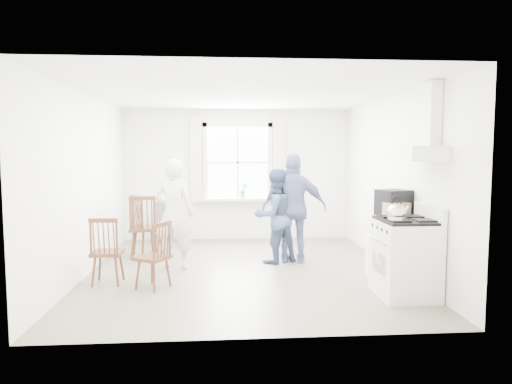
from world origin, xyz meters
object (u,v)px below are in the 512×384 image
at_px(low_cabinet, 390,248).
at_px(person_left, 174,214).
at_px(person_mid, 275,216).
at_px(person_right, 294,208).
at_px(gas_stove, 405,257).
at_px(windsor_chair_b, 105,244).
at_px(windsor_chair_a, 143,220).
at_px(stereo_stack, 394,203).
at_px(windsor_chair_c, 158,248).

xyz_separation_m(low_cabinet, person_left, (-3.01, 0.86, 0.38)).
height_order(person_mid, person_right, person_right).
height_order(gas_stove, windsor_chair_b, gas_stove).
bearing_deg(windsor_chair_a, gas_stove, -32.34).
xyz_separation_m(gas_stove, stereo_stack, (0.10, 0.68, 0.59)).
bearing_deg(windsor_chair_c, stereo_stack, 3.14).
distance_m(gas_stove, person_right, 2.14).
bearing_deg(windsor_chair_c, low_cabinet, 3.58).
relative_size(windsor_chair_b, windsor_chair_c, 1.04).
relative_size(gas_stove, person_mid, 0.75).
relative_size(windsor_chair_a, person_right, 0.61).
relative_size(gas_stove, person_right, 0.64).
xyz_separation_m(windsor_chair_c, person_mid, (1.65, 1.31, 0.21)).
distance_m(stereo_stack, person_left, 3.18).
xyz_separation_m(windsor_chair_a, windsor_chair_c, (0.49, -1.73, -0.11)).
relative_size(gas_stove, windsor_chair_c, 1.27).
bearing_deg(person_left, gas_stove, 163.20).
height_order(windsor_chair_a, person_right, person_right).
xyz_separation_m(low_cabinet, stereo_stack, (0.03, -0.02, 0.62)).
distance_m(stereo_stack, windsor_chair_a, 3.97).
relative_size(low_cabinet, person_right, 0.52).
xyz_separation_m(windsor_chair_a, windsor_chair_b, (-0.23, -1.52, -0.08)).
height_order(gas_stove, windsor_chair_c, gas_stove).
bearing_deg(person_right, stereo_stack, 145.66).
distance_m(low_cabinet, person_mid, 1.86).
height_order(gas_stove, person_left, person_left).
height_order(windsor_chair_a, windsor_chair_c, windsor_chair_a).
xyz_separation_m(stereo_stack, windsor_chair_c, (-3.14, -0.17, -0.54)).
relative_size(low_cabinet, person_left, 0.54).
relative_size(low_cabinet, person_mid, 0.60).
xyz_separation_m(windsor_chair_b, person_mid, (2.37, 1.10, 0.19)).
relative_size(low_cabinet, windsor_chair_c, 1.02).
bearing_deg(windsor_chair_a, person_right, -9.91).
bearing_deg(windsor_chair_b, windsor_chair_a, 81.30).
distance_m(windsor_chair_a, person_mid, 2.18).
distance_m(windsor_chair_c, person_left, 1.09).
bearing_deg(stereo_stack, person_mid, 142.63).
bearing_deg(person_mid, low_cabinet, 118.77).
height_order(low_cabinet, windsor_chair_b, windsor_chair_b).
distance_m(gas_stove, person_mid, 2.30).
distance_m(stereo_stack, person_mid, 1.90).
bearing_deg(windsor_chair_a, low_cabinet, -23.08).
xyz_separation_m(windsor_chair_b, windsor_chair_c, (0.72, -0.21, -0.02)).
bearing_deg(person_mid, windsor_chair_c, 14.45).
xyz_separation_m(gas_stove, person_right, (-1.08, 1.81, 0.39)).
bearing_deg(person_left, stereo_stack, 174.95).
bearing_deg(windsor_chair_b, person_mid, 24.87).
bearing_deg(gas_stove, stereo_stack, 81.80).
bearing_deg(low_cabinet, windsor_chair_b, 179.80).
height_order(gas_stove, stereo_stack, stereo_stack).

